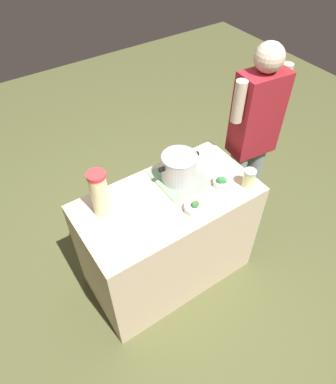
{
  "coord_description": "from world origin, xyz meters",
  "views": [
    {
      "loc": [
        -0.88,
        -1.3,
        2.57
      ],
      "look_at": [
        0.0,
        0.0,
        0.95
      ],
      "focal_mm": 32.72,
      "sensor_mm": 36.0,
      "label": 1
    }
  ],
  "objects_px": {
    "broccoli_bowl_front": "(221,182)",
    "broccoli_bowl_center": "(195,207)",
    "lemonade_pitcher": "(99,193)",
    "person_cook": "(252,139)",
    "mason_jar": "(249,178)",
    "cooking_pot": "(179,167)"
  },
  "relations": [
    {
      "from": "broccoli_bowl_front",
      "to": "broccoli_bowl_center",
      "type": "xyz_separation_m",
      "value": [
        -0.28,
        -0.08,
        -0.0
      ]
    },
    {
      "from": "lemonade_pitcher",
      "to": "broccoli_bowl_center",
      "type": "xyz_separation_m",
      "value": [
        0.48,
        -0.32,
        -0.13
      ]
    },
    {
      "from": "broccoli_bowl_center",
      "to": "person_cook",
      "type": "height_order",
      "value": "person_cook"
    },
    {
      "from": "broccoli_bowl_front",
      "to": "broccoli_bowl_center",
      "type": "relative_size",
      "value": 0.85
    },
    {
      "from": "broccoli_bowl_center",
      "to": "person_cook",
      "type": "relative_size",
      "value": 0.08
    },
    {
      "from": "mason_jar",
      "to": "broccoli_bowl_center",
      "type": "bearing_deg",
      "value": 177.03
    },
    {
      "from": "mason_jar",
      "to": "broccoli_bowl_front",
      "type": "bearing_deg",
      "value": 146.7
    },
    {
      "from": "cooking_pot",
      "to": "lemonade_pitcher",
      "type": "height_order",
      "value": "lemonade_pitcher"
    },
    {
      "from": "lemonade_pitcher",
      "to": "mason_jar",
      "type": "relative_size",
      "value": 2.43
    },
    {
      "from": "lemonade_pitcher",
      "to": "mason_jar",
      "type": "distance_m",
      "value": 0.98
    },
    {
      "from": "lemonade_pitcher",
      "to": "mason_jar",
      "type": "xyz_separation_m",
      "value": [
        0.92,
        -0.34,
        -0.09
      ]
    },
    {
      "from": "mason_jar",
      "to": "broccoli_bowl_center",
      "type": "xyz_separation_m",
      "value": [
        -0.43,
        0.02,
        -0.04
      ]
    },
    {
      "from": "mason_jar",
      "to": "broccoli_bowl_front",
      "type": "height_order",
      "value": "mason_jar"
    },
    {
      "from": "broccoli_bowl_front",
      "to": "person_cook",
      "type": "xyz_separation_m",
      "value": [
        0.5,
        0.23,
        -0.01
      ]
    },
    {
      "from": "cooking_pot",
      "to": "lemonade_pitcher",
      "type": "relative_size",
      "value": 0.98
    },
    {
      "from": "person_cook",
      "to": "broccoli_bowl_front",
      "type": "bearing_deg",
      "value": -154.96
    },
    {
      "from": "broccoli_bowl_center",
      "to": "person_cook",
      "type": "xyz_separation_m",
      "value": [
        0.79,
        0.31,
        -0.0
      ]
    },
    {
      "from": "lemonade_pitcher",
      "to": "person_cook",
      "type": "bearing_deg",
      "value": -0.32
    },
    {
      "from": "cooking_pot",
      "to": "broccoli_bowl_center",
      "type": "distance_m",
      "value": 0.31
    },
    {
      "from": "lemonade_pitcher",
      "to": "cooking_pot",
      "type": "bearing_deg",
      "value": -2.94
    },
    {
      "from": "broccoli_bowl_front",
      "to": "person_cook",
      "type": "bearing_deg",
      "value": 25.04
    },
    {
      "from": "mason_jar",
      "to": "cooking_pot",
      "type": "bearing_deg",
      "value": 138.34
    }
  ]
}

